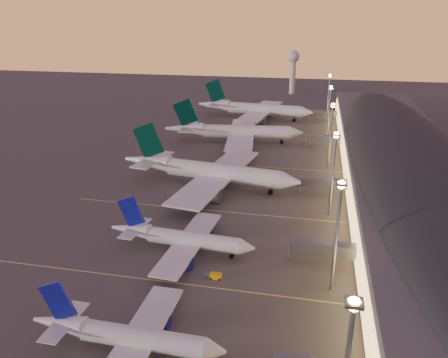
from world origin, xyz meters
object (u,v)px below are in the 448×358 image
baggage_tug_c (214,276)px  airliner_wide_near (208,171)px  airliner_narrow_north (181,238)px  radar_tower (293,65)px  airliner_wide_mid (234,132)px  airliner_wide_far (254,109)px  airliner_narrow_south (126,336)px

baggage_tug_c → airliner_wide_near: bearing=103.9°
airliner_wide_near → baggage_tug_c: 58.93m
airliner_narrow_north → radar_tower: bearing=91.1°
airliner_wide_mid → baggage_tug_c: 115.40m
radar_tower → airliner_wide_near: bearing=-94.5°
radar_tower → baggage_tug_c: bearing=-90.1°
airliner_wide_far → baggage_tug_c: (15.43, -167.82, -5.18)m
airliner_wide_near → airliner_wide_far: size_ratio=0.96×
airliner_wide_far → airliner_narrow_south: bearing=-81.2°
airliner_narrow_north → airliner_wide_far: airliner_wide_far is taller
airliner_wide_near → radar_tower: bearing=94.0°
radar_tower → baggage_tug_c: size_ratio=8.14×
airliner_narrow_north → airliner_wide_mid: airliner_wide_mid is taller
airliner_wide_mid → baggage_tug_c: bearing=-88.4°
airliner_narrow_south → airliner_wide_mid: (-7.52, 140.33, 2.01)m
airliner_wide_near → baggage_tug_c: (15.56, -56.63, -4.96)m
airliner_wide_near → baggage_tug_c: airliner_wide_near is taller
airliner_wide_mid → airliner_wide_far: size_ratio=0.95×
airliner_narrow_south → airliner_wide_far: airliner_wide_far is taller
radar_tower → baggage_tug_c: radar_tower is taller
airliner_narrow_north → airliner_wide_near: bearing=99.3°
airliner_wide_near → airliner_wide_mid: airliner_wide_near is taller
baggage_tug_c → airliner_narrow_south: bearing=-111.7°
radar_tower → baggage_tug_c: (-0.57, -261.21, -21.34)m
radar_tower → baggage_tug_c: 262.08m
airliner_narrow_south → airliner_narrow_north: 36.69m
airliner_narrow_north → airliner_wide_mid: bearing=97.2°
airliner_wide_mid → airliner_narrow_north: bearing=-93.5°
airliner_narrow_south → airliner_wide_near: bearing=94.6°
airliner_wide_far → baggage_tug_c: size_ratio=17.37×
airliner_narrow_north → airliner_wide_near: size_ratio=0.59×
airliner_narrow_south → airliner_narrow_north: bearing=92.6°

